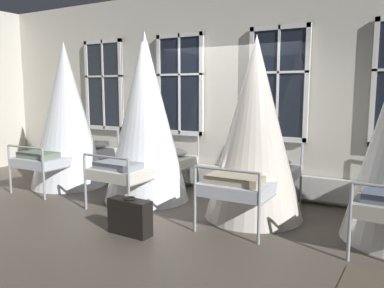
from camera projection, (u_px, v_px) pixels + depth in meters
The scene contains 7 objects.
ground at pixel (195, 206), 5.99m from camera, with size 19.65×19.65×0.00m, color brown.
back_wall_with_windows at pixel (228, 90), 6.76m from camera, with size 10.83×0.10×3.51m, color beige.
window_bank at pixel (225, 130), 6.75m from camera, with size 6.47×0.10×2.69m.
cot_first at pixel (67, 117), 7.18m from camera, with size 1.36×1.90×2.63m.
cot_second at pixel (146, 120), 6.23m from camera, with size 1.36×1.91×2.68m.
cot_third at pixel (255, 131), 5.36m from camera, with size 1.36×1.89×2.49m.
suitcase_dark at pixel (130, 217), 4.80m from camera, with size 0.57×0.23×0.47m.
Camera 1 is at (2.88, -5.04, 1.77)m, focal length 36.71 mm.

